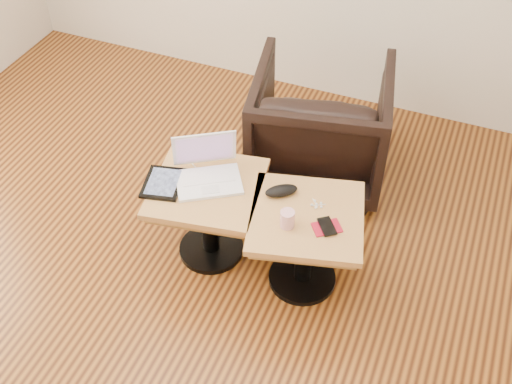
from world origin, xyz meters
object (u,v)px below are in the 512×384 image
at_px(armchair, 320,125).
at_px(laptop, 207,171).
at_px(side_table_left, 208,203).
at_px(side_table_right, 306,232).
at_px(striped_cup, 287,219).

bearing_deg(armchair, laptop, 54.48).
relative_size(laptop, armchair, 0.52).
height_order(side_table_left, side_table_right, same).
height_order(laptop, armchair, armchair).
distance_m(laptop, striped_cup, 0.51).
bearing_deg(striped_cup, side_table_left, 166.93).
height_order(side_table_right, striped_cup, striped_cup).
distance_m(side_table_right, laptop, 0.58).
relative_size(side_table_left, armchair, 0.78).
bearing_deg(side_table_right, striped_cup, -136.76).
bearing_deg(laptop, striped_cup, -50.66).
distance_m(side_table_left, laptop, 0.18).
xyz_separation_m(side_table_left, side_table_right, (0.53, -0.01, 0.00)).
bearing_deg(side_table_left, armchair, 58.89).
distance_m(striped_cup, armchair, 0.97).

